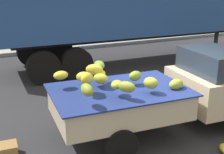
# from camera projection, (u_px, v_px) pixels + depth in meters

# --- Properties ---
(ground) EXTENTS (220.00, 220.00, 0.00)m
(ground) POSITION_uv_depth(u_px,v_px,m) (162.00, 125.00, 6.97)
(ground) COLOR #28282B
(curb_strip) EXTENTS (80.00, 0.80, 0.16)m
(curb_strip) POSITION_uv_depth(u_px,v_px,m) (60.00, 48.00, 14.44)
(curb_strip) COLOR gray
(curb_strip) RESTS_ON ground
(pickup_truck) EXTENTS (4.94, 2.05, 1.70)m
(pickup_truck) POSITION_uv_depth(u_px,v_px,m) (196.00, 87.00, 6.86)
(pickup_truck) COLOR #CCB793
(pickup_truck) RESTS_ON ground
(produce_crate) EXTENTS (0.54, 0.39, 0.25)m
(produce_crate) POSITION_uv_depth(u_px,v_px,m) (3.00, 151.00, 5.70)
(produce_crate) COLOR olive
(produce_crate) RESTS_ON ground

